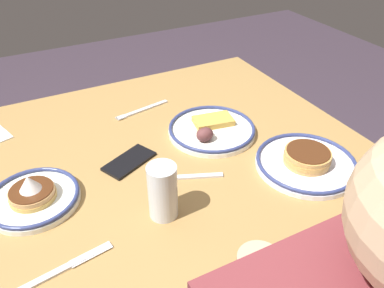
% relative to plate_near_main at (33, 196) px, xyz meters
% --- Properties ---
extents(dining_table, '(1.14, 0.97, 0.75)m').
position_rel_plate_near_main_xyz_m(dining_table, '(-0.35, -0.05, -0.10)').
color(dining_table, '#9D7742').
rests_on(dining_table, ground_plane).
extents(plate_near_main, '(0.22, 0.22, 0.08)m').
position_rel_plate_near_main_xyz_m(plate_near_main, '(0.00, 0.00, 0.00)').
color(plate_near_main, white).
rests_on(plate_near_main, dining_table).
extents(plate_center_pancakes, '(0.27, 0.27, 0.05)m').
position_rel_plate_near_main_xyz_m(plate_center_pancakes, '(-0.67, 0.19, -0.00)').
color(plate_center_pancakes, white).
rests_on(plate_center_pancakes, dining_table).
extents(plate_far_companion, '(0.26, 0.26, 0.05)m').
position_rel_plate_near_main_xyz_m(plate_far_companion, '(-0.53, -0.07, -0.00)').
color(plate_far_companion, white).
rests_on(plate_far_companion, dining_table).
extents(drinking_glass, '(0.07, 0.07, 0.14)m').
position_rel_plate_near_main_xyz_m(drinking_glass, '(-0.26, 0.18, 0.04)').
color(drinking_glass, silver).
rests_on(drinking_glass, dining_table).
extents(cell_phone, '(0.16, 0.13, 0.01)m').
position_rel_plate_near_main_xyz_m(cell_phone, '(-0.26, -0.04, -0.01)').
color(cell_phone, black).
rests_on(cell_phone, dining_table).
extents(fork_near, '(0.20, 0.06, 0.01)m').
position_rel_plate_near_main_xyz_m(fork_near, '(-0.39, -0.29, -0.01)').
color(fork_near, silver).
rests_on(fork_near, dining_table).
extents(butter_knife, '(0.21, 0.05, 0.01)m').
position_rel_plate_near_main_xyz_m(butter_knife, '(-0.02, 0.23, -0.02)').
color(butter_knife, silver).
rests_on(butter_knife, dining_table).
extents(tea_spoon, '(0.18, 0.08, 0.01)m').
position_rel_plate_near_main_xyz_m(tea_spoon, '(-0.34, 0.08, -0.01)').
color(tea_spoon, silver).
rests_on(tea_spoon, dining_table).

